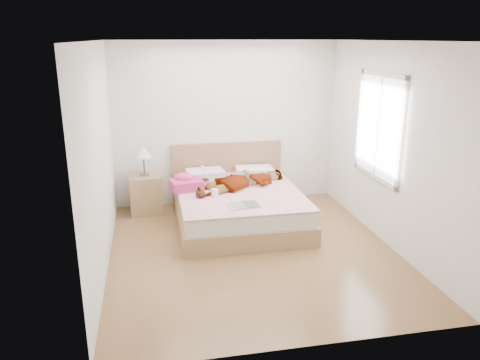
{
  "coord_description": "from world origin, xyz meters",
  "views": [
    {
      "loc": [
        -1.21,
        -5.36,
        2.64
      ],
      "look_at": [
        0.0,
        0.85,
        0.7
      ],
      "focal_mm": 35.0,
      "sensor_mm": 36.0,
      "label": 1
    }
  ],
  "objects_px": {
    "towel": "(186,183)",
    "woman": "(240,179)",
    "nightstand": "(146,191)",
    "coffee_mug": "(215,193)",
    "bed": "(238,204)",
    "phone": "(204,168)",
    "plush_toy": "(200,193)",
    "magazine": "(245,205)"
  },
  "relations": [
    {
      "from": "woman",
      "to": "bed",
      "type": "bearing_deg",
      "value": -48.82
    },
    {
      "from": "magazine",
      "to": "nightstand",
      "type": "height_order",
      "value": "nightstand"
    },
    {
      "from": "bed",
      "to": "coffee_mug",
      "type": "bearing_deg",
      "value": -144.38
    },
    {
      "from": "woman",
      "to": "magazine",
      "type": "xyz_separation_m",
      "value": [
        -0.11,
        -0.87,
        -0.1
      ]
    },
    {
      "from": "magazine",
      "to": "nightstand",
      "type": "relative_size",
      "value": 0.42
    },
    {
      "from": "woman",
      "to": "bed",
      "type": "relative_size",
      "value": 0.77
    },
    {
      "from": "magazine",
      "to": "coffee_mug",
      "type": "bearing_deg",
      "value": 126.28
    },
    {
      "from": "woman",
      "to": "plush_toy",
      "type": "relative_size",
      "value": 7.52
    },
    {
      "from": "coffee_mug",
      "to": "nightstand",
      "type": "distance_m",
      "value": 1.34
    },
    {
      "from": "plush_toy",
      "to": "towel",
      "type": "bearing_deg",
      "value": 112.59
    },
    {
      "from": "coffee_mug",
      "to": "towel",
      "type": "bearing_deg",
      "value": 132.51
    },
    {
      "from": "bed",
      "to": "towel",
      "type": "height_order",
      "value": "bed"
    },
    {
      "from": "nightstand",
      "to": "bed",
      "type": "bearing_deg",
      "value": -25.81
    },
    {
      "from": "bed",
      "to": "plush_toy",
      "type": "height_order",
      "value": "bed"
    },
    {
      "from": "coffee_mug",
      "to": "magazine",
      "type": "bearing_deg",
      "value": -53.72
    },
    {
      "from": "towel",
      "to": "woman",
      "type": "bearing_deg",
      "value": 0.77
    },
    {
      "from": "nightstand",
      "to": "magazine",
      "type": "bearing_deg",
      "value": -46.74
    },
    {
      "from": "magazine",
      "to": "bed",
      "type": "bearing_deg",
      "value": 86.74
    },
    {
      "from": "nightstand",
      "to": "woman",
      "type": "bearing_deg",
      "value": -19.84
    },
    {
      "from": "woman",
      "to": "plush_toy",
      "type": "xyz_separation_m",
      "value": [
        -0.64,
        -0.41,
        -0.05
      ]
    },
    {
      "from": "coffee_mug",
      "to": "plush_toy",
      "type": "distance_m",
      "value": 0.2
    },
    {
      "from": "woman",
      "to": "towel",
      "type": "bearing_deg",
      "value": -112.37
    },
    {
      "from": "woman",
      "to": "towel",
      "type": "distance_m",
      "value": 0.81
    },
    {
      "from": "phone",
      "to": "towel",
      "type": "relative_size",
      "value": 0.2
    },
    {
      "from": "coffee_mug",
      "to": "phone",
      "type": "bearing_deg",
      "value": 93.95
    },
    {
      "from": "woman",
      "to": "nightstand",
      "type": "bearing_deg",
      "value": -132.98
    },
    {
      "from": "woman",
      "to": "nightstand",
      "type": "distance_m",
      "value": 1.51
    },
    {
      "from": "towel",
      "to": "nightstand",
      "type": "bearing_deg",
      "value": 138.84
    },
    {
      "from": "plush_toy",
      "to": "magazine",
      "type": "bearing_deg",
      "value": -40.6
    },
    {
      "from": "coffee_mug",
      "to": "nightstand",
      "type": "bearing_deg",
      "value": 136.25
    },
    {
      "from": "phone",
      "to": "coffee_mug",
      "type": "relative_size",
      "value": 0.73
    },
    {
      "from": "phone",
      "to": "towel",
      "type": "bearing_deg",
      "value": -150.12
    },
    {
      "from": "plush_toy",
      "to": "nightstand",
      "type": "xyz_separation_m",
      "value": [
        -0.76,
        0.91,
        -0.22
      ]
    },
    {
      "from": "nightstand",
      "to": "towel",
      "type": "bearing_deg",
      "value": -41.16
    },
    {
      "from": "phone",
      "to": "plush_toy",
      "type": "distance_m",
      "value": 0.83
    },
    {
      "from": "towel",
      "to": "bed",
      "type": "bearing_deg",
      "value": -9.82
    },
    {
      "from": "woman",
      "to": "coffee_mug",
      "type": "xyz_separation_m",
      "value": [
        -0.44,
        -0.41,
        -0.06
      ]
    },
    {
      "from": "coffee_mug",
      "to": "plush_toy",
      "type": "relative_size",
      "value": 0.67
    },
    {
      "from": "woman",
      "to": "bed",
      "type": "height_order",
      "value": "bed"
    },
    {
      "from": "bed",
      "to": "nightstand",
      "type": "height_order",
      "value": "nightstand"
    },
    {
      "from": "magazine",
      "to": "plush_toy",
      "type": "distance_m",
      "value": 0.71
    },
    {
      "from": "plush_toy",
      "to": "coffee_mug",
      "type": "bearing_deg",
      "value": -0.6
    }
  ]
}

